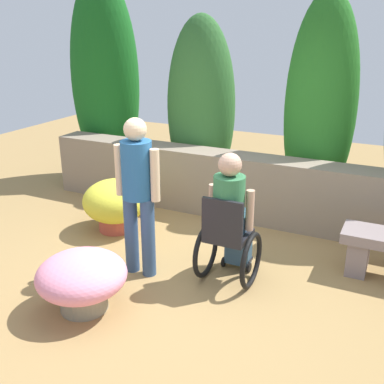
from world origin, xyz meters
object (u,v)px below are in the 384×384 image
at_px(person_standing_companion, 138,188).
at_px(flower_pot_purple_near, 82,279).
at_px(flower_pot_red_accent, 115,204).
at_px(person_in_wheelchair, 230,222).

bearing_deg(person_standing_companion, flower_pot_purple_near, -93.77).
bearing_deg(flower_pot_red_accent, flower_pot_purple_near, -65.32).
relative_size(person_in_wheelchair, flower_pot_red_accent, 1.68).
distance_m(person_standing_companion, flower_pot_red_accent, 1.27).
bearing_deg(flower_pot_red_accent, person_standing_companion, -42.71).
bearing_deg(flower_pot_red_accent, person_in_wheelchair, -16.32).
height_order(person_in_wheelchair, flower_pot_red_accent, person_in_wheelchair).
bearing_deg(flower_pot_purple_near, person_in_wheelchair, 46.67).
relative_size(person_standing_companion, flower_pot_red_accent, 2.04).
relative_size(person_in_wheelchair, person_standing_companion, 0.82).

